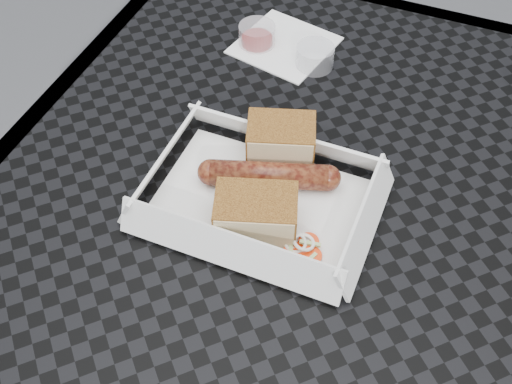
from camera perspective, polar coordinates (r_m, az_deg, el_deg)
patio_table at (r=0.77m, az=6.67°, el=-3.99°), size 0.80×0.80×0.74m
food_tray at (r=0.70m, az=0.31°, el=-0.89°), size 0.22×0.15×0.00m
bratwurst at (r=0.70m, az=1.15°, el=1.51°), size 0.15×0.07×0.03m
bread_near at (r=0.73m, az=2.22°, el=4.59°), size 0.09×0.08×0.05m
bread_far at (r=0.66m, az=-0.01°, el=-1.86°), size 0.10×0.08×0.04m
veg_garnish at (r=0.66m, az=4.23°, el=-5.34°), size 0.03×0.03×0.00m
napkin at (r=0.90m, az=2.55°, el=12.91°), size 0.14×0.14×0.00m
condiment_cup_sauce at (r=0.90m, az=0.09°, el=13.76°), size 0.05×0.05×0.03m
condiment_cup_empty at (r=0.87m, az=5.26°, el=11.91°), size 0.05×0.05×0.03m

